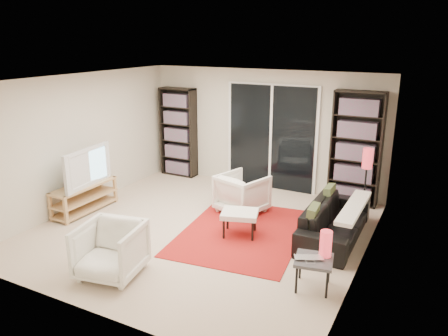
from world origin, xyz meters
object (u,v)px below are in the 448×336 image
at_px(ottoman, 240,215).
at_px(floor_lamp, 367,167).
at_px(tv_stand, 85,197).
at_px(bookshelf_left, 178,132).
at_px(bookshelf_right, 356,149).
at_px(side_table, 314,262).
at_px(sofa, 335,221).
at_px(armchair_front, 110,250).
at_px(armchair_back, 242,193).

bearing_deg(ottoman, floor_lamp, 44.30).
bearing_deg(ottoman, tv_stand, -172.51).
height_order(bookshelf_left, bookshelf_right, bookshelf_right).
bearing_deg(tv_stand, bookshelf_right, 32.21).
bearing_deg(tv_stand, side_table, -7.33).
distance_m(tv_stand, ottoman, 2.91).
xyz_separation_m(bookshelf_left, tv_stand, (-0.30, -2.62, -0.71)).
height_order(sofa, armchair_front, armchair_front).
bearing_deg(ottoman, bookshelf_left, 139.12).
bearing_deg(bookshelf_left, armchair_front, -68.43).
bearing_deg(side_table, ottoman, 147.22).
bearing_deg(armchair_front, ottoman, 51.79).
bearing_deg(tv_stand, floor_lamp, 23.34).
distance_m(bookshelf_left, sofa, 4.31).
distance_m(armchair_back, floor_lamp, 2.16).
bearing_deg(sofa, armchair_back, 80.25).
xyz_separation_m(armchair_back, ottoman, (0.37, -0.88, -0.01)).
distance_m(bookshelf_right, side_table, 3.26).
bearing_deg(sofa, armchair_front, 136.43).
height_order(armchair_back, side_table, armchair_back).
height_order(tv_stand, sofa, sofa).
xyz_separation_m(bookshelf_left, ottoman, (2.58, -2.24, -0.63)).
relative_size(bookshelf_right, sofa, 1.10).
relative_size(sofa, floor_lamp, 1.53).
relative_size(armchair_back, side_table, 1.46).
bearing_deg(tv_stand, ottoman, 7.49).
xyz_separation_m(bookshelf_right, floor_lamp, (0.32, -0.68, -0.11)).
height_order(tv_stand, armchair_back, armchair_back).
bearing_deg(armchair_front, armchair_back, 67.00).
height_order(tv_stand, floor_lamp, floor_lamp).
bearing_deg(armchair_back, bookshelf_right, -123.28).
distance_m(bookshelf_left, armchair_back, 2.67).
xyz_separation_m(bookshelf_right, armchair_front, (-2.23, -4.10, -0.69)).
bearing_deg(bookshelf_right, tv_stand, -147.79).
bearing_deg(bookshelf_left, floor_lamp, -9.30).
bearing_deg(armchair_front, floor_lamp, 42.35).
xyz_separation_m(armchair_front, side_table, (2.42, 0.92, -0.01)).
xyz_separation_m(sofa, armchair_back, (-1.71, 0.28, 0.07)).
height_order(bookshelf_right, ottoman, bookshelf_right).
bearing_deg(bookshelf_right, floor_lamp, -64.58).
height_order(bookshelf_left, tv_stand, bookshelf_left).
relative_size(side_table, floor_lamp, 0.42).
distance_m(armchair_back, side_table, 2.58).
bearing_deg(floor_lamp, ottoman, -135.70).
bearing_deg(ottoman, sofa, 23.98).
distance_m(bookshelf_left, bookshelf_right, 3.85).
bearing_deg(ottoman, bookshelf_right, 60.49).
height_order(bookshelf_right, armchair_front, bookshelf_right).
relative_size(bookshelf_right, ottoman, 3.14).
bearing_deg(floor_lamp, tv_stand, -156.66).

